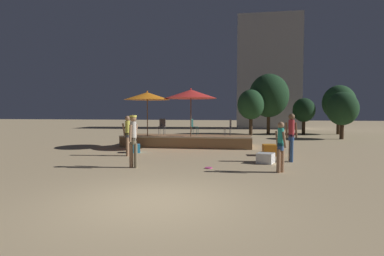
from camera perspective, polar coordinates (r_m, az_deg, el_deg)
ground_plane at (r=6.76m, az=-7.24°, el=-13.75°), size 120.00×120.00×0.00m
wooden_deck at (r=17.11m, az=-0.79°, el=-2.46°), size 7.13×2.76×0.64m
patio_umbrella_0 at (r=15.88m, az=-0.22°, el=6.49°), size 2.76×2.76×3.19m
patio_umbrella_1 at (r=16.40m, az=-8.53°, el=6.04°), size 2.46×2.46×3.07m
cube_seat_0 at (r=11.76m, az=13.84°, el=-5.57°), size 0.75×0.75×0.39m
cube_seat_1 at (r=13.79m, az=14.56°, el=-4.08°), size 0.63×0.63×0.49m
cube_seat_2 at (r=14.55m, az=-10.82°, el=-3.84°), size 0.63×0.63×0.40m
person_0 at (r=10.02m, az=16.52°, el=-3.22°), size 0.36×0.44×1.64m
person_1 at (r=13.51m, az=-12.15°, el=-1.10°), size 0.51×0.30×1.77m
person_2 at (r=12.24m, az=18.38°, el=-1.25°), size 0.49×0.31×1.88m
person_3 at (r=10.61m, az=-11.14°, el=-1.75°), size 0.31×0.52×1.84m
bistro_chair_0 at (r=16.44m, az=7.07°, el=0.43°), size 0.42×0.42×0.90m
bistro_chair_1 at (r=16.92m, az=0.24°, el=0.54°), size 0.42×0.41×0.90m
bistro_chair_2 at (r=17.42m, az=-5.71°, el=0.60°), size 0.40×0.40×0.90m
frisbee_disc at (r=10.43m, az=3.19°, el=-7.59°), size 0.25×0.25×0.03m
background_tree_0 at (r=26.17m, az=14.41°, el=5.98°), size 3.31×3.31×5.11m
background_tree_1 at (r=23.52m, az=26.72°, el=3.30°), size 2.13×2.13×3.33m
background_tree_2 at (r=24.82m, az=11.18°, el=4.39°), size 2.20×2.20×3.73m
background_tree_3 at (r=26.99m, az=20.53°, el=3.19°), size 1.84×1.84×3.09m
background_tree_4 at (r=28.40m, az=26.18°, el=4.34°), size 2.68×2.68×4.18m
distant_building at (r=35.99m, az=14.25°, el=10.02°), size 6.95×4.11×12.60m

